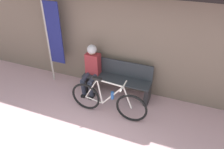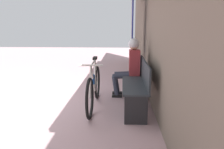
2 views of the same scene
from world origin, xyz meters
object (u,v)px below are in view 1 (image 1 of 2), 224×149
object	(u,v)px
bicycle	(108,101)
banner_pole	(53,37)
person_seated	(91,66)
park_bench_near	(117,80)

from	to	relation	value
bicycle	banner_pole	world-z (taller)	banner_pole
bicycle	person_seated	world-z (taller)	person_seated
park_bench_near	banner_pole	xyz separation A→B (m)	(-1.70, -0.02, 0.86)
park_bench_near	person_seated	xyz separation A→B (m)	(-0.63, -0.10, 0.31)
person_seated	banner_pole	distance (m)	1.21
bicycle	banner_pole	distance (m)	2.14
park_bench_near	bicycle	world-z (taller)	bicycle
bicycle	person_seated	distance (m)	1.05
bicycle	person_seated	xyz separation A→B (m)	(-0.71, 0.69, 0.35)
park_bench_near	banner_pole	distance (m)	1.90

